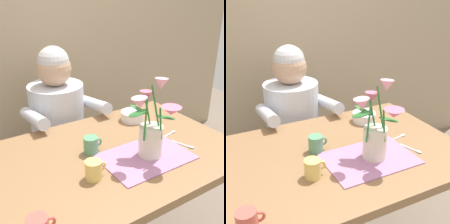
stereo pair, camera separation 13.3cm
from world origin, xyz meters
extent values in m
cube|color=tan|center=(0.00, 1.05, 1.25)|extent=(4.00, 0.10, 2.50)
cube|color=olive|center=(0.00, 0.00, 0.72)|extent=(1.20, 0.80, 0.04)
cylinder|color=olive|center=(0.54, 0.34, 0.35)|extent=(0.06, 0.06, 0.70)
cylinder|color=#4C4C56|center=(0.00, 0.62, 0.20)|extent=(0.30, 0.30, 0.40)
cylinder|color=silver|center=(0.00, 0.62, 0.65)|extent=(0.34, 0.34, 0.50)
sphere|color=tan|center=(0.00, 0.62, 1.00)|extent=(0.21, 0.21, 0.21)
sphere|color=silver|center=(0.00, 0.62, 1.04)|extent=(0.19, 0.19, 0.19)
cylinder|color=silver|center=(-0.19, 0.48, 0.78)|extent=(0.07, 0.33, 0.12)
cylinder|color=silver|center=(0.19, 0.48, 0.78)|extent=(0.07, 0.33, 0.12)
cube|color=#B275A3|center=(0.12, -0.12, 0.74)|extent=(0.40, 0.28, 0.00)
cylinder|color=silver|center=(0.14, -0.12, 0.81)|extent=(0.11, 0.11, 0.15)
cylinder|color=#2D7533|center=(0.17, -0.11, 0.96)|extent=(0.02, 0.07, 0.22)
cone|color=pink|center=(0.20, -0.10, 1.07)|extent=(0.09, 0.09, 0.05)
sphere|color=#E5D14C|center=(0.20, -0.10, 1.08)|extent=(0.02, 0.02, 0.02)
cylinder|color=#2D7533|center=(0.14, -0.09, 0.93)|extent=(0.04, 0.02, 0.17)
cone|color=#DB6684|center=(0.15, -0.06, 1.01)|extent=(0.08, 0.08, 0.05)
sphere|color=#E5D14C|center=(0.15, -0.06, 1.02)|extent=(0.02, 0.02, 0.02)
cylinder|color=#2D7533|center=(0.10, -0.12, 0.93)|extent=(0.05, 0.05, 0.17)
cone|color=pink|center=(0.06, -0.13, 1.02)|extent=(0.10, 0.10, 0.05)
sphere|color=#E5D14C|center=(0.06, -0.13, 1.03)|extent=(0.02, 0.02, 0.02)
cylinder|color=#2D7533|center=(0.15, -0.16, 0.92)|extent=(0.02, 0.02, 0.15)
cone|color=#DB6684|center=(0.16, -0.21, 0.99)|extent=(0.10, 0.10, 0.04)
sphere|color=#E5D14C|center=(0.16, -0.21, 1.00)|extent=(0.02, 0.02, 0.02)
ellipsoid|color=#2D7533|center=(0.11, -0.06, 0.96)|extent=(0.08, 0.10, 0.04)
ellipsoid|color=#2D7533|center=(0.09, -0.09, 0.95)|extent=(0.09, 0.08, 0.04)
ellipsoid|color=#2D7533|center=(0.17, -0.17, 0.95)|extent=(0.07, 0.10, 0.02)
cylinder|color=white|center=(0.30, 0.23, 0.77)|extent=(0.13, 0.13, 0.05)
torus|color=white|center=(0.30, 0.23, 0.79)|extent=(0.14, 0.14, 0.01)
cube|color=silver|center=(0.27, 0.06, 0.74)|extent=(0.18, 0.10, 0.00)
cylinder|color=#E5C666|center=(-0.16, -0.12, 0.78)|extent=(0.07, 0.07, 0.08)
torus|color=#E5C666|center=(-0.12, -0.12, 0.78)|extent=(0.04, 0.01, 0.04)
cylinder|color=#569970|center=(-0.07, 0.05, 0.78)|extent=(0.07, 0.07, 0.08)
torus|color=#569970|center=(-0.03, 0.05, 0.78)|extent=(0.04, 0.01, 0.04)
torus|color=#CC564C|center=(-0.41, -0.30, 0.78)|extent=(0.04, 0.01, 0.04)
cube|color=silver|center=(0.33, -0.12, 0.74)|extent=(0.04, 0.10, 0.00)
ellipsoid|color=silver|center=(0.35, -0.17, 0.74)|extent=(0.03, 0.03, 0.01)
cube|color=silver|center=(0.34, -0.02, 0.74)|extent=(0.10, 0.03, 0.00)
ellipsoid|color=silver|center=(0.39, -0.01, 0.74)|extent=(0.03, 0.02, 0.01)
camera|label=1|loc=(-0.62, -0.97, 1.46)|focal=46.56mm
camera|label=2|loc=(-0.51, -1.04, 1.46)|focal=46.56mm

